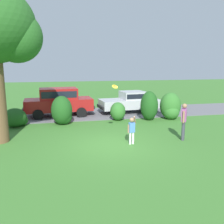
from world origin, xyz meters
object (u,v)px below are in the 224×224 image
Objects in this scene: parked_suv at (59,100)px; adult_onlooker at (184,120)px; parked_sedan at (130,101)px; frisbee at (115,87)px; child_thrower at (132,129)px.

adult_onlooker is at bearing -49.84° from parked_suv.
adult_onlooker is at bearing -85.09° from parked_sedan.
frisbee reaches higher than adult_onlooker.
parked_sedan is 0.94× the size of parked_suv.
adult_onlooker is (2.56, 0.09, 0.27)m from child_thrower.
frisbee is 3.58m from adult_onlooker.
parked_sedan is at bearing 1.11° from parked_suv.
parked_sedan is at bearing 66.79° from frisbee.
frisbee reaches higher than parked_sedan.
parked_suv is 15.64× the size of frisbee.
adult_onlooker reaches higher than child_thrower.
parked_suv is 2.77× the size of adult_onlooker.
parked_suv reaches higher than child_thrower.
child_thrower is 2.58m from adult_onlooker.
frisbee is at bearing 160.64° from adult_onlooker.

